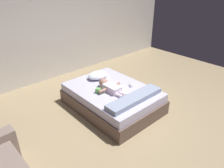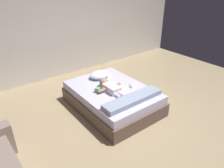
% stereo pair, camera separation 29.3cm
% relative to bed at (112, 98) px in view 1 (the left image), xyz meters
% --- Properties ---
extents(ground_plane, '(8.00, 8.00, 0.00)m').
position_rel_bed_xyz_m(ground_plane, '(-0.07, -0.83, -0.21)').
color(ground_plane, tan).
extents(wall_behind_bed, '(8.00, 0.12, 2.61)m').
position_rel_bed_xyz_m(wall_behind_bed, '(-0.07, 2.17, 1.09)').
color(wall_behind_bed, silver).
rests_on(wall_behind_bed, ground_plane).
extents(bed, '(1.34, 1.86, 0.44)m').
position_rel_bed_xyz_m(bed, '(0.00, 0.00, 0.00)').
color(bed, brown).
rests_on(bed, ground_plane).
extents(pillow, '(0.46, 0.34, 0.15)m').
position_rel_bed_xyz_m(pillow, '(0.09, 0.56, 0.30)').
color(pillow, white).
rests_on(pillow, bed).
extents(baby, '(0.55, 0.68, 0.18)m').
position_rel_bed_xyz_m(baby, '(-0.08, -0.01, 0.29)').
color(baby, white).
rests_on(baby, bed).
extents(toothbrush, '(0.03, 0.13, 0.02)m').
position_rel_bed_xyz_m(toothbrush, '(0.17, 0.07, 0.23)').
color(toothbrush, '#B43BAE').
rests_on(toothbrush, bed).
extents(blanket, '(1.21, 0.28, 0.09)m').
position_rel_bed_xyz_m(blanket, '(0.00, -0.61, 0.27)').
color(blanket, '#8F9DB6').
rests_on(blanket, bed).
extents(toy_block, '(0.12, 0.12, 0.09)m').
position_rel_bed_xyz_m(toy_block, '(-0.31, 0.05, 0.27)').
color(toy_block, '#6BB75D').
rests_on(toy_block, bed).
extents(baby_bottle, '(0.08, 0.11, 0.07)m').
position_rel_bed_xyz_m(baby_bottle, '(0.34, -0.19, 0.25)').
color(baby_bottle, white).
rests_on(baby_bottle, bed).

